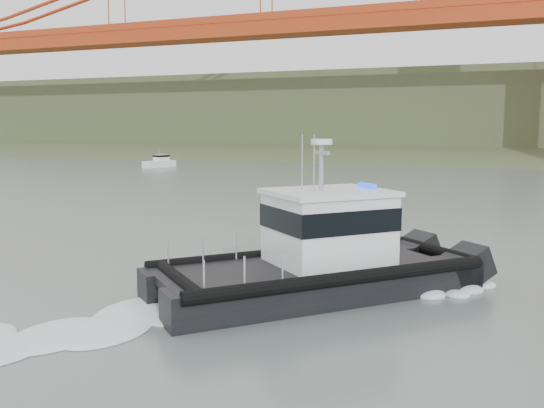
{
  "coord_description": "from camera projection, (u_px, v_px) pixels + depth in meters",
  "views": [
    {
      "loc": [
        10.27,
        -21.1,
        6.21
      ],
      "look_at": [
        -0.81,
        6.02,
        2.4
      ],
      "focal_mm": 40.0,
      "sensor_mm": 36.0,
      "label": 1
    }
  ],
  "objects": [
    {
      "name": "headlands",
      "position": [
        473.0,
        122.0,
        138.31
      ],
      "size": [
        500.0,
        105.36,
        27.12
      ],
      "color": "#394728",
      "rests_on": "ground"
    },
    {
      "name": "patrol_boat",
      "position": [
        319.0,
        254.0,
        22.35
      ],
      "size": [
        11.5,
        11.99,
        5.92
      ],
      "rotation": [
        0.0,
        0.0,
        -0.74
      ],
      "color": "black",
      "rests_on": "ground"
    },
    {
      "name": "ground",
      "position": [
        234.0,
        283.0,
        24.02
      ],
      "size": [
        400.0,
        400.0,
        0.0
      ],
      "primitive_type": "plane",
      "color": "#51605A",
      "rests_on": "ground"
    },
    {
      "name": "motorboat",
      "position": [
        160.0,
        162.0,
        90.61
      ],
      "size": [
        3.04,
        5.55,
        2.9
      ],
      "rotation": [
        0.0,
        0.0,
        -0.26
      ],
      "color": "white",
      "rests_on": "ground"
    }
  ]
}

